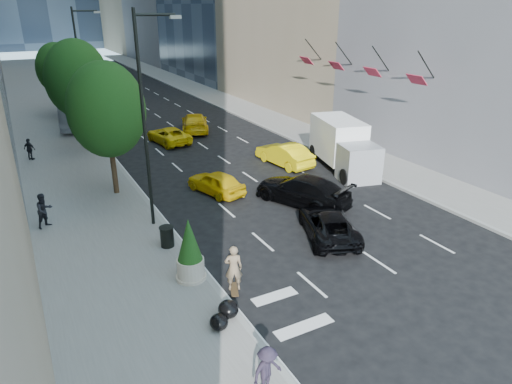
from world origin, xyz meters
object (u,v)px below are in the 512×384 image
city_bus (93,100)px  box_truck (343,145)px  black_sedan_mercedes (302,190)px  planter_shrub (190,251)px  trash_can (167,237)px  black_sedan_lincoln (328,224)px  skateboarder (234,271)px

city_bus → box_truck: (12.07, -22.68, -0.27)m
black_sedan_mercedes → city_bus: (-6.38, 26.42, 1.07)m
black_sedan_mercedes → planter_shrub: (-8.18, -4.39, 0.57)m
black_sedan_mercedes → city_bus: bearing=-97.9°
box_truck → trash_can: size_ratio=7.72×
trash_can → planter_shrub: bearing=-90.0°
black_sedan_lincoln → trash_can: (-7.10, 2.44, -0.05)m
black_sedan_mercedes → city_bus: size_ratio=0.42×
skateboarder → planter_shrub: bearing=-30.7°
city_bus → box_truck: city_bus is taller
black_sedan_lincoln → black_sedan_mercedes: bearing=-83.7°
city_bus → planter_shrub: size_ratio=5.19×
city_bus → black_sedan_lincoln: bearing=-60.4°
skateboarder → black_sedan_mercedes: 9.12m
skateboarder → city_bus: (0.62, 32.27, 0.95)m
black_sedan_lincoln → planter_shrub: (-7.10, -0.54, 0.73)m
planter_shrub → city_bus: bearing=86.7°
black_sedan_mercedes → planter_shrub: size_ratio=2.16×
black_sedan_mercedes → box_truck: box_truck is taller
black_sedan_lincoln → trash_can: size_ratio=5.19×
black_sedan_mercedes → box_truck: 6.86m
skateboarder → planter_shrub: 1.93m
skateboarder → box_truck: 15.92m
skateboarder → city_bus: city_bus is taller
black_sedan_mercedes → planter_shrub: bearing=6.8°
black_sedan_mercedes → city_bus: city_bus is taller
skateboarder → planter_shrub: size_ratio=0.72×
city_bus → trash_can: 27.91m
box_truck → trash_can: box_truck is taller
skateboarder → city_bus: 32.29m
black_sedan_lincoln → trash_can: bearing=2.9°
city_bus → trash_can: city_bus is taller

